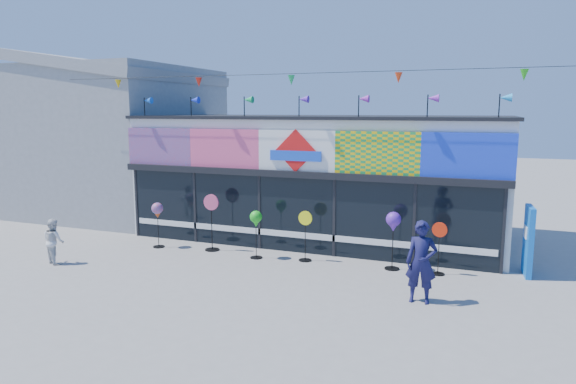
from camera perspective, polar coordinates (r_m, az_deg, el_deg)
The scene contains 12 objects.
ground at distance 12.77m, azimuth -4.50°, elevation -10.54°, with size 80.00×80.00×0.00m, color gray.
kite_shop at distance 17.71m, azimuth 3.73°, elevation 1.81°, with size 16.00×5.70×5.31m.
neighbour_building at distance 23.48m, azimuth -19.50°, elevation 5.93°, with size 8.18×7.20×6.87m.
blue_sign at distance 14.80m, azimuth 25.14°, elevation -4.92°, with size 0.21×0.93×1.84m.
spinner_0 at distance 16.57m, azimuth -14.31°, elevation -2.13°, with size 0.36×0.36×1.43m.
spinner_1 at distance 15.92m, azimuth -8.49°, elevation -3.19°, with size 0.49×0.45×1.75m.
spinner_2 at distance 14.91m, azimuth -3.58°, elevation -3.15°, with size 0.36×0.36×1.41m.
spinner_3 at distance 14.70m, azimuth 1.93°, elevation -4.75°, with size 0.41×0.37×1.46m.
spinner_4 at distance 14.09m, azimuth 11.63°, elevation -3.45°, with size 0.40×0.40×1.59m.
spinner_5 at distance 14.06m, azimuth 16.42°, elevation -5.89°, with size 0.39×0.36×1.40m.
adult_man at distance 11.92m, azimuth 14.59°, elevation -7.54°, with size 0.68×0.45×1.87m, color #151441.
child at distance 15.94m, azimuth -24.58°, elevation -4.98°, with size 0.62×0.36×1.28m, color silver.
Camera 1 is at (5.23, -10.83, 4.28)m, focal length 32.00 mm.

